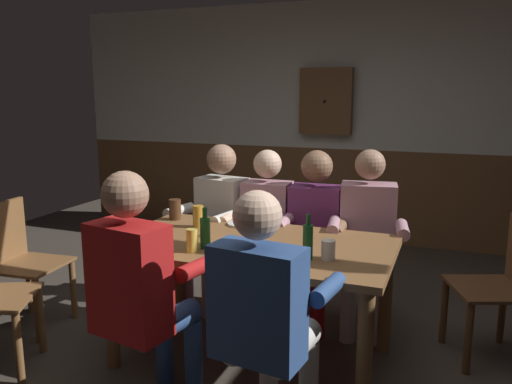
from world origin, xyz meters
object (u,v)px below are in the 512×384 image
object	(u,v)px
table_candle	(206,230)
plate_1	(243,224)
dining_table	(252,259)
plate_0	(147,229)
bottle_0	(308,241)
wall_dart_cabinet	(326,101)
pint_glass_5	(175,209)
bottle_2	(205,232)
person_1	(264,225)
person_2	(313,228)
bottle_1	(253,238)
pint_glass_4	(166,241)
chair_empty_near_right	(20,260)
pint_glass_0	(294,256)
person_0	(217,217)
person_3	(367,232)
pint_glass_2	(192,240)
person_5	(265,307)
person_4	(140,283)
pint_glass_3	(328,250)
pint_glass_1	(198,216)
chair_empty_far_end	(503,285)

from	to	relation	value
table_candle	plate_1	xyz separation A→B (m)	(0.10, 0.34, -0.03)
dining_table	plate_0	distance (m)	0.74
bottle_0	wall_dart_cabinet	xyz separation A→B (m)	(-0.63, 2.92, 0.67)
plate_1	pint_glass_5	bearing A→B (deg)	-175.79
bottle_2	pint_glass_5	xyz separation A→B (m)	(-0.50, 0.53, -0.03)
person_1	person_2	xyz separation A→B (m)	(0.37, -0.00, 0.01)
person_1	wall_dart_cabinet	distance (m)	2.21
bottle_1	pint_glass_4	bearing A→B (deg)	-157.85
person_1	table_candle	distance (m)	0.71
chair_empty_near_right	pint_glass_0	world-z (taller)	chair_empty_near_right
table_candle	bottle_0	distance (m)	0.73
person_0	person_3	distance (m)	1.13
pint_glass_2	wall_dart_cabinet	size ratio (longest dim) A/B	0.19
person_2	pint_glass_4	xyz separation A→B (m)	(-0.55, -1.06, 0.14)
person_5	wall_dart_cabinet	distance (m)	3.58
pint_glass_0	pint_glass_5	bearing A→B (deg)	149.12
person_5	chair_empty_near_right	distance (m)	2.09
bottle_0	pint_glass_2	size ratio (longest dim) A/B	1.88
person_3	pint_glass_2	world-z (taller)	person_3
person_4	table_candle	world-z (taller)	person_4
person_2	table_candle	size ratio (longest dim) A/B	15.25
plate_0	bottle_2	xyz separation A→B (m)	(0.53, -0.21, 0.09)
pint_glass_0	pint_glass_3	world-z (taller)	same
person_0	table_candle	bearing A→B (deg)	121.34
plate_0	bottle_0	distance (m)	1.14
table_candle	plate_0	bearing A→B (deg)	-178.90
pint_glass_2	pint_glass_0	bearing A→B (deg)	-2.18
person_1	bottle_1	bearing A→B (deg)	104.69
person_0	wall_dart_cabinet	bearing A→B (deg)	-88.61
chair_empty_near_right	pint_glass_5	world-z (taller)	pint_glass_5
person_4	pint_glass_0	world-z (taller)	person_4
wall_dart_cabinet	plate_1	bearing A→B (deg)	-89.22
pint_glass_2	wall_dart_cabinet	xyz separation A→B (m)	(0.00, 3.03, 0.71)
pint_glass_1	wall_dart_cabinet	distance (m)	2.65
bottle_1	pint_glass_3	size ratio (longest dim) A/B	2.13
chair_empty_near_right	plate_1	bearing A→B (deg)	103.51
person_1	pint_glass_4	bearing A→B (deg)	78.31
person_0	pint_glass_0	distance (m)	1.39
bottle_0	person_4	bearing A→B (deg)	-144.58
plate_0	plate_1	xyz separation A→B (m)	(0.52, 0.35, 0.00)
person_5	pint_glass_1	size ratio (longest dim) A/B	8.51
person_5	bottle_2	distance (m)	0.74
chair_empty_far_end	wall_dart_cabinet	bearing A→B (deg)	15.59
plate_1	person_0	bearing A→B (deg)	135.65
person_4	person_3	bearing A→B (deg)	67.93
table_candle	pint_glass_1	bearing A→B (deg)	129.55
person_3	pint_glass_4	distance (m)	1.42
table_candle	pint_glass_1	xyz separation A→B (m)	(-0.15, 0.18, 0.03)
pint_glass_1	wall_dart_cabinet	bearing A→B (deg)	85.07
table_candle	bottle_2	distance (m)	0.25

